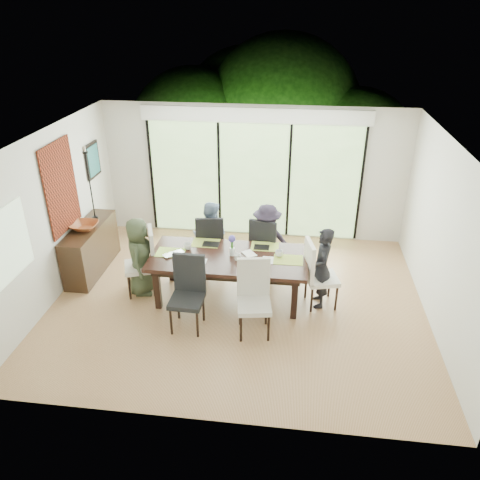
# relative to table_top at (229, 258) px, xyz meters

# --- Properties ---
(floor) EXTENTS (6.00, 5.00, 0.01)m
(floor) POSITION_rel_table_top_xyz_m (0.16, -0.08, -0.76)
(floor) COLOR #8E5D39
(floor) RESTS_ON ground
(ceiling) EXTENTS (6.00, 5.00, 0.01)m
(ceiling) POSITION_rel_table_top_xyz_m (0.16, -0.08, 1.95)
(ceiling) COLOR white
(ceiling) RESTS_ON wall_back
(wall_back) EXTENTS (6.00, 0.02, 2.70)m
(wall_back) POSITION_rel_table_top_xyz_m (0.16, 2.43, 0.60)
(wall_back) COLOR beige
(wall_back) RESTS_ON floor
(wall_front) EXTENTS (6.00, 0.02, 2.70)m
(wall_front) POSITION_rel_table_top_xyz_m (0.16, -2.59, 0.60)
(wall_front) COLOR beige
(wall_front) RESTS_ON floor
(wall_left) EXTENTS (0.02, 5.00, 2.70)m
(wall_left) POSITION_rel_table_top_xyz_m (-2.85, -0.08, 0.60)
(wall_left) COLOR silver
(wall_left) RESTS_ON floor
(wall_right) EXTENTS (0.02, 5.00, 2.70)m
(wall_right) POSITION_rel_table_top_xyz_m (3.17, -0.08, 0.60)
(wall_right) COLOR silver
(wall_right) RESTS_ON floor
(glass_doors) EXTENTS (4.20, 0.02, 2.30)m
(glass_doors) POSITION_rel_table_top_xyz_m (0.16, 2.39, 0.45)
(glass_doors) COLOR #598C3F
(glass_doors) RESTS_ON wall_back
(blinds_header) EXTENTS (4.40, 0.06, 0.28)m
(blinds_header) POSITION_rel_table_top_xyz_m (0.16, 2.38, 1.75)
(blinds_header) COLOR white
(blinds_header) RESTS_ON wall_back
(mullion_a) EXTENTS (0.05, 0.04, 2.30)m
(mullion_a) POSITION_rel_table_top_xyz_m (-1.94, 2.38, 0.45)
(mullion_a) COLOR black
(mullion_a) RESTS_ON wall_back
(mullion_b) EXTENTS (0.05, 0.04, 2.30)m
(mullion_b) POSITION_rel_table_top_xyz_m (-0.54, 2.38, 0.45)
(mullion_b) COLOR black
(mullion_b) RESTS_ON wall_back
(mullion_c) EXTENTS (0.05, 0.04, 2.30)m
(mullion_c) POSITION_rel_table_top_xyz_m (0.86, 2.38, 0.45)
(mullion_c) COLOR black
(mullion_c) RESTS_ON wall_back
(mullion_d) EXTENTS (0.05, 0.04, 2.30)m
(mullion_d) POSITION_rel_table_top_xyz_m (2.26, 2.38, 0.45)
(mullion_d) COLOR black
(mullion_d) RESTS_ON wall_back
(side_window) EXTENTS (0.02, 0.90, 1.00)m
(side_window) POSITION_rel_table_top_xyz_m (-2.81, -1.28, 0.75)
(side_window) COLOR #8CAD7F
(side_window) RESTS_ON wall_left
(deck) EXTENTS (6.00, 1.80, 0.10)m
(deck) POSITION_rel_table_top_xyz_m (0.16, 3.32, -0.80)
(deck) COLOR #513022
(deck) RESTS_ON ground
(rail_top) EXTENTS (6.00, 0.08, 0.06)m
(rail_top) POSITION_rel_table_top_xyz_m (0.16, 4.12, -0.20)
(rail_top) COLOR brown
(rail_top) RESTS_ON deck
(foliage_left) EXTENTS (3.20, 3.20, 3.20)m
(foliage_left) POSITION_rel_table_top_xyz_m (-1.64, 5.12, 0.69)
(foliage_left) COLOR #14380F
(foliage_left) RESTS_ON ground
(foliage_mid) EXTENTS (4.00, 4.00, 4.00)m
(foliage_mid) POSITION_rel_table_top_xyz_m (0.56, 5.72, 1.05)
(foliage_mid) COLOR #14380F
(foliage_mid) RESTS_ON ground
(foliage_right) EXTENTS (2.80, 2.80, 2.80)m
(foliage_right) POSITION_rel_table_top_xyz_m (2.36, 4.92, 0.51)
(foliage_right) COLOR #14380F
(foliage_right) RESTS_ON ground
(foliage_far) EXTENTS (3.60, 3.60, 3.60)m
(foliage_far) POSITION_rel_table_top_xyz_m (-0.44, 6.42, 0.87)
(foliage_far) COLOR #14380F
(foliage_far) RESTS_ON ground
(table_top) EXTENTS (2.51, 1.15, 0.06)m
(table_top) POSITION_rel_table_top_xyz_m (0.00, 0.00, 0.00)
(table_top) COLOR black
(table_top) RESTS_ON floor
(table_apron) EXTENTS (2.30, 0.94, 0.10)m
(table_apron) POSITION_rel_table_top_xyz_m (0.00, 0.00, -0.09)
(table_apron) COLOR black
(table_apron) RESTS_ON floor
(table_leg_fl) EXTENTS (0.09, 0.09, 0.72)m
(table_leg_fl) POSITION_rel_table_top_xyz_m (-1.08, -0.43, -0.39)
(table_leg_fl) COLOR black
(table_leg_fl) RESTS_ON floor
(table_leg_fr) EXTENTS (0.09, 0.09, 0.72)m
(table_leg_fr) POSITION_rel_table_top_xyz_m (1.08, -0.43, -0.39)
(table_leg_fr) COLOR black
(table_leg_fr) RESTS_ON floor
(table_leg_bl) EXTENTS (0.09, 0.09, 0.72)m
(table_leg_bl) POSITION_rel_table_top_xyz_m (-1.08, 0.43, -0.39)
(table_leg_bl) COLOR black
(table_leg_bl) RESTS_ON floor
(table_leg_br) EXTENTS (0.09, 0.09, 0.72)m
(table_leg_br) POSITION_rel_table_top_xyz_m (1.08, 0.43, -0.39)
(table_leg_br) COLOR black
(table_leg_br) RESTS_ON floor
(chair_left_end) EXTENTS (0.62, 0.62, 1.15)m
(chair_left_end) POSITION_rel_table_top_xyz_m (-1.50, 0.00, -0.18)
(chair_left_end) COLOR silver
(chair_left_end) RESTS_ON floor
(chair_right_end) EXTENTS (0.58, 0.58, 1.15)m
(chair_right_end) POSITION_rel_table_top_xyz_m (1.50, 0.00, -0.18)
(chair_right_end) COLOR white
(chair_right_end) RESTS_ON floor
(chair_far_left) EXTENTS (0.54, 0.54, 1.15)m
(chair_far_left) POSITION_rel_table_top_xyz_m (-0.45, 0.85, -0.18)
(chair_far_left) COLOR black
(chair_far_left) RESTS_ON floor
(chair_far_right) EXTENTS (0.59, 0.59, 1.15)m
(chair_far_right) POSITION_rel_table_top_xyz_m (0.55, 0.85, -0.18)
(chair_far_right) COLOR black
(chair_far_right) RESTS_ON floor
(chair_near_left) EXTENTS (0.49, 0.49, 1.15)m
(chair_near_left) POSITION_rel_table_top_xyz_m (-0.50, -0.87, -0.18)
(chair_near_left) COLOR black
(chair_near_left) RESTS_ON floor
(chair_near_right) EXTENTS (0.55, 0.55, 1.15)m
(chair_near_right) POSITION_rel_table_top_xyz_m (0.50, -0.87, -0.18)
(chair_near_right) COLOR beige
(chair_near_right) RESTS_ON floor
(person_left_end) EXTENTS (0.46, 0.67, 1.35)m
(person_left_end) POSITION_rel_table_top_xyz_m (-1.48, 0.00, -0.08)
(person_left_end) COLOR #3A452E
(person_left_end) RESTS_ON floor
(person_right_end) EXTENTS (0.44, 0.66, 1.35)m
(person_right_end) POSITION_rel_table_top_xyz_m (1.48, 0.00, -0.08)
(person_right_end) COLOR black
(person_right_end) RESTS_ON floor
(person_far_left) EXTENTS (0.65, 0.43, 1.35)m
(person_far_left) POSITION_rel_table_top_xyz_m (-0.45, 0.83, -0.08)
(person_far_left) COLOR #7C94B3
(person_far_left) RESTS_ON floor
(person_far_right) EXTENTS (0.69, 0.50, 1.35)m
(person_far_right) POSITION_rel_table_top_xyz_m (0.55, 0.83, -0.08)
(person_far_right) COLOR #251F2E
(person_far_right) RESTS_ON floor
(placemat_left) EXTENTS (0.46, 0.33, 0.01)m
(placemat_left) POSITION_rel_table_top_xyz_m (-0.95, 0.00, 0.03)
(placemat_left) COLOR #8FB03E
(placemat_left) RESTS_ON table_top
(placemat_right) EXTENTS (0.46, 0.33, 0.01)m
(placemat_right) POSITION_rel_table_top_xyz_m (0.95, 0.00, 0.03)
(placemat_right) COLOR #94A83C
(placemat_right) RESTS_ON table_top
(placemat_far_l) EXTENTS (0.46, 0.33, 0.01)m
(placemat_far_l) POSITION_rel_table_top_xyz_m (-0.45, 0.40, 0.03)
(placemat_far_l) COLOR #A1B540
(placemat_far_l) RESTS_ON table_top
(placemat_far_r) EXTENTS (0.46, 0.33, 0.01)m
(placemat_far_r) POSITION_rel_table_top_xyz_m (0.55, 0.40, 0.03)
(placemat_far_r) COLOR #9DB23F
(placemat_far_r) RESTS_ON table_top
(placemat_paper) EXTENTS (0.46, 0.33, 0.01)m
(placemat_paper) POSITION_rel_table_top_xyz_m (-0.55, -0.30, 0.03)
(placemat_paper) COLOR white
(placemat_paper) RESTS_ON table_top
(tablet_far_l) EXTENTS (0.27, 0.19, 0.01)m
(tablet_far_l) POSITION_rel_table_top_xyz_m (-0.35, 0.35, 0.04)
(tablet_far_l) COLOR black
(tablet_far_l) RESTS_ON table_top
(tablet_far_r) EXTENTS (0.25, 0.18, 0.01)m
(tablet_far_r) POSITION_rel_table_top_xyz_m (0.50, 0.35, 0.04)
(tablet_far_r) COLOR black
(tablet_far_r) RESTS_ON table_top
(papers) EXTENTS (0.31, 0.23, 0.00)m
(papers) POSITION_rel_table_top_xyz_m (0.70, -0.05, 0.03)
(papers) COLOR white
(papers) RESTS_ON table_top
(platter_base) EXTENTS (0.27, 0.27, 0.03)m
(platter_base) POSITION_rel_table_top_xyz_m (-0.55, -0.30, 0.05)
(platter_base) COLOR white
(platter_base) RESTS_ON table_top
(platter_snacks) EXTENTS (0.21, 0.21, 0.01)m
(platter_snacks) POSITION_rel_table_top_xyz_m (-0.55, -0.30, 0.07)
(platter_snacks) COLOR #F15A1C
(platter_snacks) RESTS_ON table_top
(vase) EXTENTS (0.08, 0.08, 0.13)m
(vase) POSITION_rel_table_top_xyz_m (0.05, 0.05, 0.09)
(vase) COLOR silver
(vase) RESTS_ON table_top
(hyacinth_stems) EXTENTS (0.04, 0.04, 0.17)m
(hyacinth_stems) POSITION_rel_table_top_xyz_m (0.05, 0.05, 0.22)
(hyacinth_stems) COLOR #337226
(hyacinth_stems) RESTS_ON table_top
(hyacinth_blooms) EXTENTS (0.12, 0.12, 0.12)m
(hyacinth_blooms) POSITION_rel_table_top_xyz_m (0.05, 0.05, 0.32)
(hyacinth_blooms) COLOR #574BBB
(hyacinth_blooms) RESTS_ON table_top
(laptop) EXTENTS (0.40, 0.40, 0.03)m
(laptop) POSITION_rel_table_top_xyz_m (-0.85, -0.10, 0.04)
(laptop) COLOR silver
(laptop) RESTS_ON table_top
(cup_a) EXTENTS (0.17, 0.17, 0.10)m
(cup_a) POSITION_rel_table_top_xyz_m (-0.70, 0.15, 0.08)
(cup_a) COLOR white
(cup_a) RESTS_ON table_top
(cup_b) EXTENTS (0.15, 0.15, 0.10)m
(cup_b) POSITION_rel_table_top_xyz_m (0.15, -0.10, 0.08)
(cup_b) COLOR white
(cup_b) RESTS_ON table_top
(cup_c) EXTENTS (0.17, 0.17, 0.10)m
(cup_c) POSITION_rel_table_top_xyz_m (0.80, 0.10, 0.08)
(cup_c) COLOR white
(cup_c) RESTS_ON table_top
(book) EXTENTS (0.28, 0.29, 0.02)m
(book) POSITION_rel_table_top_xyz_m (0.25, 0.05, 0.04)
(book) COLOR white
(book) RESTS_ON table_top
(sideboard) EXTENTS (0.44, 1.56, 0.88)m
(sideboard) POSITION_rel_table_top_xyz_m (-2.60, 0.58, -0.31)
(sideboard) COLOR black
(sideboard) RESTS_ON floor
(bowl) EXTENTS (0.46, 0.46, 0.11)m
(bowl) POSITION_rel_table_top_xyz_m (-2.60, 0.48, 0.18)
(bowl) COLOR brown
(bowl) RESTS_ON sideboard
(candlestick_base) EXTENTS (0.10, 0.10, 0.04)m
(candlestick_base) POSITION_rel_table_top_xyz_m (-2.60, 0.93, 0.14)
(candlestick_base) COLOR black
(candlestick_base) RESTS_ON sideboard
(candlestick_shaft) EXTENTS (0.02, 0.02, 1.22)m
(candlestick_shaft) POSITION_rel_table_top_xyz_m (-2.60, 0.93, 0.76)
(candlestick_shaft) COLOR black
(candlestick_shaft) RESTS_ON sideboard
(candlestick_pan) EXTENTS (0.10, 0.10, 0.03)m
(candlestick_pan) POSITION_rel_table_top_xyz_m (-2.60, 0.93, 1.36)
(candlestick_pan) COLOR black
(candlestick_pan) RESTS_ON sideboard
(candle) EXTENTS (0.04, 0.04, 0.10)m
(candle) POSITION_rel_table_top_xyz_m (-2.60, 0.93, 1.42)
(candle) COLOR silver
(candle) RESTS_ON sideboard
(tapestry) EXTENTS (0.02, 1.00, 1.50)m
(tapestry) POSITION_rel_table_top_xyz_m (-2.81, 0.32, 0.95)
(tapestry) COLOR maroon
(tapestry) RESTS_ON wall_left
(art_frame) EXTENTS (0.03, 0.55, 0.65)m
(art_frame) POSITION_rel_table_top_xyz_m (-2.81, 1.62, 1.00)
(art_frame) COLOR black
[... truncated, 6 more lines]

